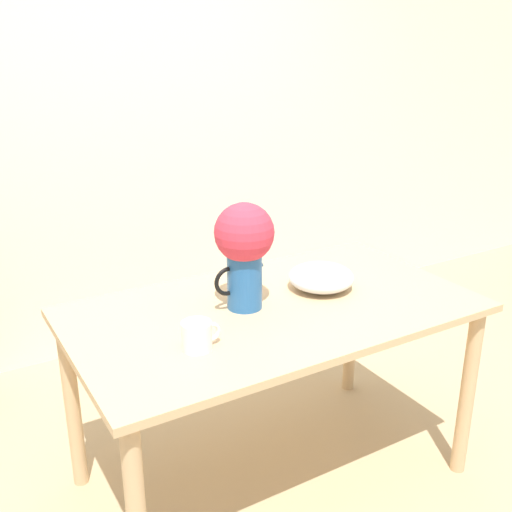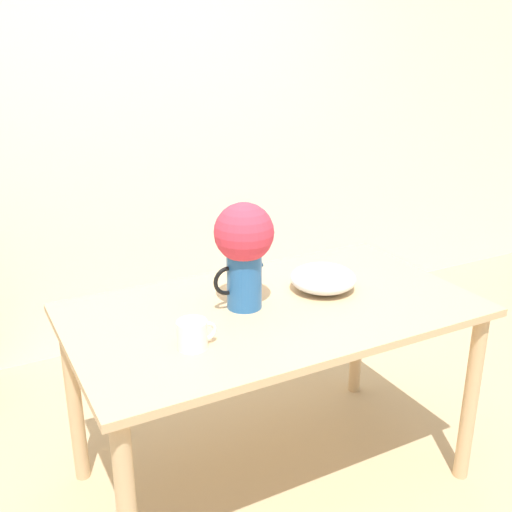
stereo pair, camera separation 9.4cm
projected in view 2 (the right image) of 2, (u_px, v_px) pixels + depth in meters
ground_plane at (282, 508)px, 2.37m from camera, size 12.00×12.00×0.00m
wall_back at (133, 124)px, 3.31m from camera, size 8.00×0.05×2.60m
table at (273, 330)px, 2.31m from camera, size 1.54×0.87×0.79m
flower_vase at (244, 245)px, 2.18m from camera, size 0.24×0.22×0.41m
coffee_mug at (193, 334)px, 1.96m from camera, size 0.14×0.10×0.10m
white_bowl at (323, 278)px, 2.41m from camera, size 0.27×0.27×0.10m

